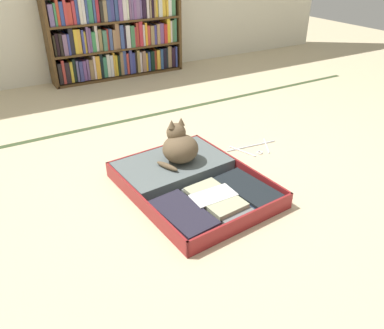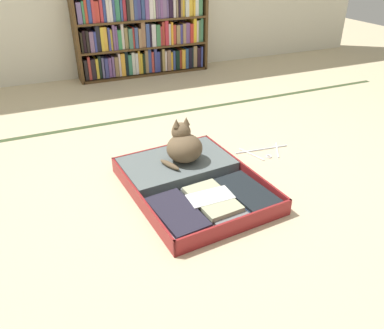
# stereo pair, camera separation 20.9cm
# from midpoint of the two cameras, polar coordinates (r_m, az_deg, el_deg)

# --- Properties ---
(ground_plane) EXTENTS (10.00, 10.00, 0.00)m
(ground_plane) POSITION_cam_midpoint_polar(r_m,az_deg,el_deg) (2.31, -1.15, -2.73)
(ground_plane) COLOR #C9B791
(tatami_border) EXTENTS (4.80, 0.05, 0.00)m
(tatami_border) POSITION_cam_midpoint_polar(r_m,az_deg,el_deg) (3.21, -10.80, 6.52)
(tatami_border) COLOR #374828
(tatami_border) RESTS_ON ground_plane
(bookshelf) EXTENTS (1.40, 0.22, 0.87)m
(bookshelf) POSITION_cam_midpoint_polar(r_m,az_deg,el_deg) (4.26, -12.53, 18.02)
(bookshelf) COLOR #533A1E
(bookshelf) RESTS_ON ground_plane
(open_suitcase) EXTENTS (0.75, 0.93, 0.10)m
(open_suitcase) POSITION_cam_midpoint_polar(r_m,az_deg,el_deg) (2.24, -3.11, -2.64)
(open_suitcase) COLOR maroon
(open_suitcase) RESTS_ON ground_plane
(black_cat) EXTENTS (0.27, 0.23, 0.26)m
(black_cat) POSITION_cam_midpoint_polar(r_m,az_deg,el_deg) (2.31, -4.51, 2.62)
(black_cat) COLOR brown
(black_cat) RESTS_ON open_suitcase
(clothes_hanger) EXTENTS (0.39, 0.22, 0.01)m
(clothes_hanger) POSITION_cam_midpoint_polar(r_m,az_deg,el_deg) (2.71, 6.99, 2.37)
(clothes_hanger) COLOR silver
(clothes_hanger) RESTS_ON ground_plane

